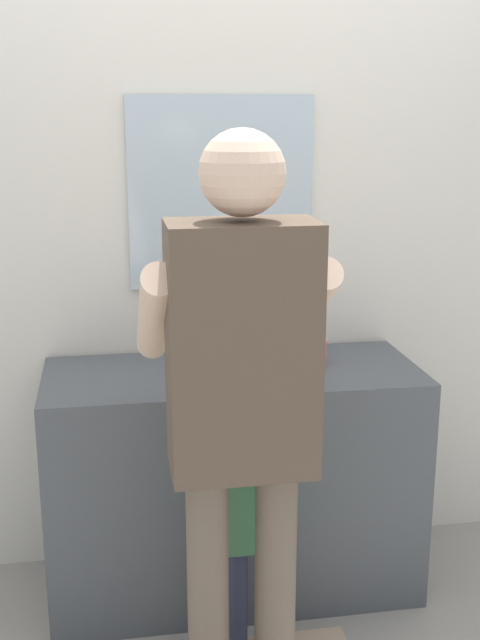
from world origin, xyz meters
name	(u,v)px	position (x,y,z in m)	size (l,w,h in m)	color
ground_plane	(247,632)	(0.00, 0.00, 0.00)	(14.00, 14.00, 0.00)	#9E998E
back_wall	(219,219)	(0.00, 0.62, 1.35)	(4.40, 0.10, 2.70)	silver
vanity_cabinet	(233,481)	(0.00, 0.30, 0.43)	(1.33, 0.54, 0.85)	#4C5156
sink_basin	(234,357)	(0.00, 0.28, 0.91)	(0.33, 0.33, 0.11)	white
faucet	(225,335)	(0.00, 0.48, 0.94)	(0.18, 0.14, 0.18)	#B7BABF
toothbrush_cup	(317,351)	(0.31, 0.31, 0.91)	(0.07, 0.07, 0.21)	#D86666
child_toddler	(253,511)	(0.00, -0.10, 0.52)	(0.27, 0.27, 0.87)	#2D334C
adult_parent	(241,386)	(-0.08, -0.34, 1.03)	(0.53, 0.56, 1.71)	#6B5B4C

